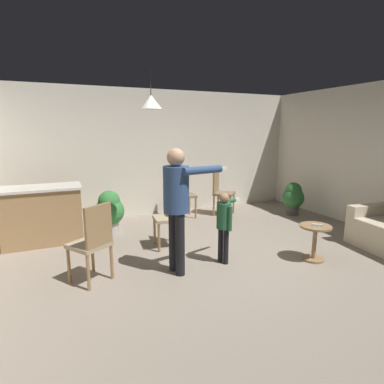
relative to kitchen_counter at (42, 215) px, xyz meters
The scene contains 14 objects.
ground 3.26m from the kitchen_counter, 40.64° to the right, with size 7.68×7.68×0.00m, color gray.
wall_back 2.82m from the kitchen_counter, 24.12° to the left, with size 6.40×0.10×2.70m, color silver.
kitchen_counter is the anchor object (origin of this frame).
side_table_by_couch 4.29m from the kitchen_counter, 33.15° to the right, with size 0.44×0.44×0.52m.
person_adult 2.59m from the kitchen_counter, 49.41° to the right, with size 0.84×0.47×1.64m.
person_child 3.02m from the kitchen_counter, 38.80° to the right, with size 0.49×0.39×1.01m.
dining_chair_by_counter 2.71m from the kitchen_counter, 10.54° to the left, with size 0.43×0.43×1.00m.
dining_chair_near_wall 2.16m from the kitchen_counter, 27.88° to the right, with size 0.46×0.46×1.00m.
dining_chair_centre_back 1.87m from the kitchen_counter, 71.04° to the right, with size 0.58×0.58×1.00m.
dining_chair_spare 3.58m from the kitchen_counter, ahead, with size 0.59×0.59×1.00m.
potted_plant_corner 1.09m from the kitchen_counter, ahead, with size 0.52×0.52×0.80m.
potted_plant_by_wall 5.02m from the kitchen_counter, ahead, with size 0.47×0.47×0.72m.
spare_remote_on_table 4.30m from the kitchen_counter, 33.81° to the right, with size 0.04×0.13×0.04m, color white.
ceiling_light_pendant 2.59m from the kitchen_counter, 32.11° to the right, with size 0.32×0.32×0.55m.
Camera 1 is at (-2.18, -3.43, 1.86)m, focal length 29.19 mm.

